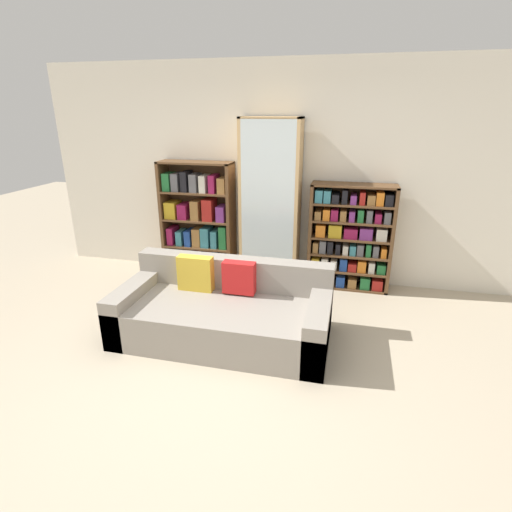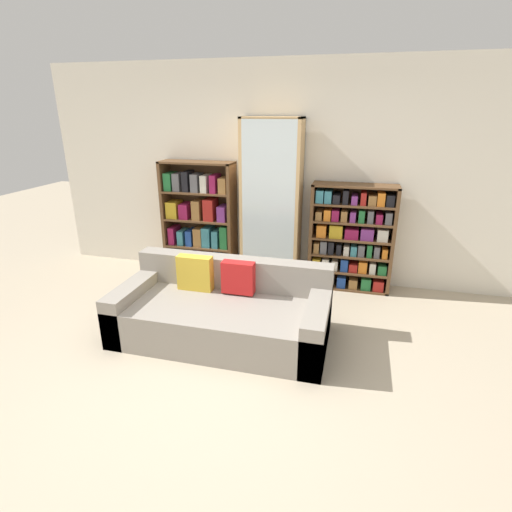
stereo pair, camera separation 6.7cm
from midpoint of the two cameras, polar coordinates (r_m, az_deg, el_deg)
ground_plane at (r=3.54m, az=-6.41°, el=-16.85°), size 16.00×16.00×0.00m
wall_back at (r=5.16m, az=1.99°, el=11.56°), size 6.09×0.06×2.70m
couch at (r=3.97m, az=-5.05°, el=-8.05°), size 2.04×0.98×0.74m
bookshelf_left at (r=5.38m, az=-8.62°, el=4.75°), size 0.96×0.32×1.51m
display_cabinet at (r=5.01m, az=1.70°, el=7.49°), size 0.73×0.36×2.05m
bookshelf_right at (r=5.02m, az=12.93°, el=2.49°), size 1.00×0.32×1.31m
wine_bottle at (r=4.58m, az=4.68°, el=-5.48°), size 0.09×0.09×0.35m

